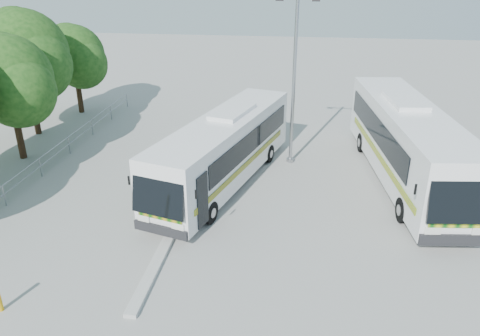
# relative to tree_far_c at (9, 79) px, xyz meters

# --- Properties ---
(ground) EXTENTS (100.00, 100.00, 0.00)m
(ground) POSITION_rel_tree_far_c_xyz_m (12.12, -5.10, -4.26)
(ground) COLOR gray
(ground) RESTS_ON ground
(kerb_divider) EXTENTS (0.40, 16.00, 0.15)m
(kerb_divider) POSITION_rel_tree_far_c_xyz_m (9.82, -3.10, -4.18)
(kerb_divider) COLOR #B2B2AD
(kerb_divider) RESTS_ON ground
(railing) EXTENTS (0.06, 22.00, 1.00)m
(railing) POSITION_rel_tree_far_c_xyz_m (2.12, -1.10, -3.52)
(railing) COLOR gray
(railing) RESTS_ON ground
(tree_far_c) EXTENTS (4.97, 4.69, 6.49)m
(tree_far_c) POSITION_rel_tree_far_c_xyz_m (0.00, 0.00, 0.00)
(tree_far_c) COLOR #382314
(tree_far_c) RESTS_ON ground
(tree_far_d) EXTENTS (5.62, 5.30, 7.33)m
(tree_far_d) POSITION_rel_tree_far_c_xyz_m (-1.19, 3.70, 0.56)
(tree_far_d) COLOR #382314
(tree_far_d) RESTS_ON ground
(tree_far_e) EXTENTS (4.54, 4.28, 5.92)m
(tree_far_e) POSITION_rel_tree_far_c_xyz_m (-0.51, 8.20, -0.37)
(tree_far_e) COLOR #382314
(tree_far_e) RESTS_ON ground
(coach_main) EXTENTS (5.28, 11.55, 3.15)m
(coach_main) POSITION_rel_tree_far_c_xyz_m (11.11, -1.58, -2.53)
(coach_main) COLOR silver
(coach_main) RESTS_ON ground
(coach_adjacent) EXTENTS (3.96, 12.92, 3.53)m
(coach_adjacent) POSITION_rel_tree_far_c_xyz_m (19.53, -0.10, -2.33)
(coach_adjacent) COLOR white
(coach_adjacent) RESTS_ON ground
(lamppost) EXTENTS (2.03, 0.26, 8.31)m
(lamppost) POSITION_rel_tree_far_c_xyz_m (14.12, 1.32, 0.33)
(lamppost) COLOR gray
(lamppost) RESTS_ON ground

